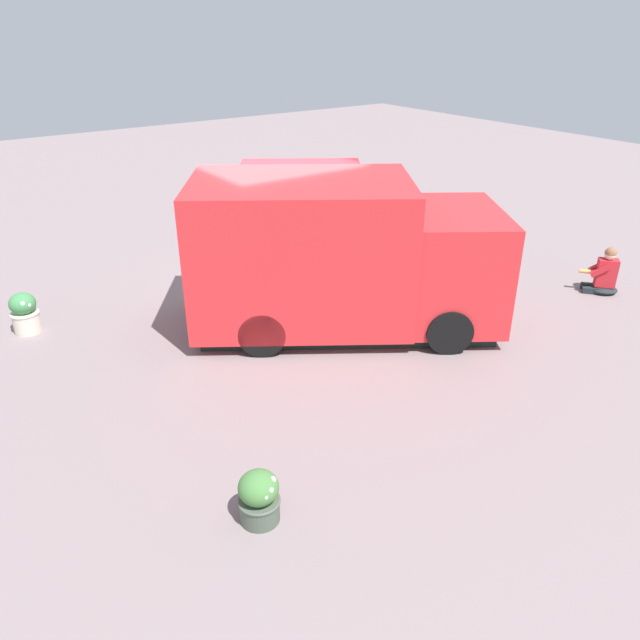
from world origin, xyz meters
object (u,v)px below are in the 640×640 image
(food_truck, at_px, (339,259))
(person_customer, at_px, (604,275))
(planter_flowering_near, at_px, (259,497))
(planter_flowering_far, at_px, (25,313))

(food_truck, distance_m, person_customer, 5.24)
(planter_flowering_near, bearing_deg, person_customer, -171.13)
(planter_flowering_near, relative_size, planter_flowering_far, 0.87)
(food_truck, height_order, planter_flowering_far, food_truck)
(person_customer, distance_m, planter_flowering_far, 10.27)
(person_customer, xyz_separation_m, planter_flowering_far, (9.18, -4.60, -0.00))
(person_customer, bearing_deg, food_truck, -20.85)
(food_truck, relative_size, person_customer, 5.93)
(food_truck, bearing_deg, person_customer, 159.15)
(person_customer, bearing_deg, planter_flowering_near, 8.87)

